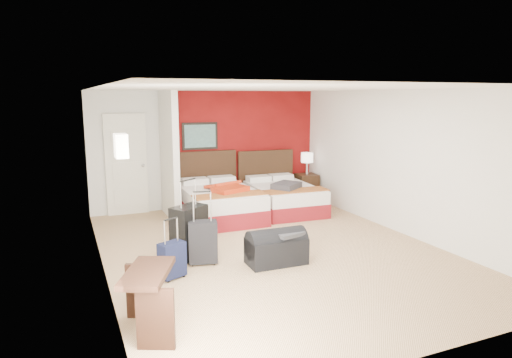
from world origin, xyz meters
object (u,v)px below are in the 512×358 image
bed_right (284,199)px  suitcase_black (189,233)px  table_lamp (307,164)px  suitcase_navy (172,262)px  suitcase_charcoal (203,244)px  red_suitcase_open (226,187)px  desk (149,301)px  bed_left (220,204)px  nightstand (307,187)px  duffel_bag (276,249)px

bed_right → suitcase_black: bearing=-139.1°
table_lamp → suitcase_navy: size_ratio=1.06×
suitcase_charcoal → table_lamp: bearing=55.1°
red_suitcase_open → desk: 4.43m
red_suitcase_open → suitcase_black: (-1.26, -1.88, -0.25)m
bed_left → suitcase_charcoal: suitcase_charcoal is taller
desk → table_lamp: bearing=70.6°
bed_left → table_lamp: bearing=16.5°
bed_left → red_suitcase_open: size_ratio=2.20×
bed_left → suitcase_charcoal: size_ratio=3.21×
bed_right → table_lamp: table_lamp is taller
nightstand → desk: bearing=-129.8°
duffel_bag → suitcase_black: bearing=148.5°
bed_right → desk: 5.28m
bed_right → table_lamp: size_ratio=3.62×
bed_left → red_suitcase_open: (0.10, -0.10, 0.34)m
bed_right → desk: (-3.52, -3.94, 0.07)m
suitcase_navy → desk: size_ratio=0.57×
red_suitcase_open → nightstand: size_ratio=1.40×
suitcase_black → duffel_bag: (1.10, -0.70, -0.17)m
desk → red_suitcase_open: bearing=84.7°
nightstand → suitcase_navy: bearing=-135.6°
suitcase_charcoal → duffel_bag: 1.06m
bed_right → duffel_bag: size_ratio=2.13×
bed_left → suitcase_navy: bearing=-120.2°
suitcase_black → suitcase_navy: 0.78m
table_lamp → duffel_bag: size_ratio=0.59×
bed_left → bed_right: bed_left is taller
suitcase_charcoal → suitcase_black: bearing=127.2°
red_suitcase_open → table_lamp: 2.36m
table_lamp → suitcase_charcoal: size_ratio=0.82×
bed_left → suitcase_navy: bed_left is taller
bed_left → table_lamp: table_lamp is taller
nightstand → suitcase_charcoal: nightstand is taller
suitcase_black → suitcase_navy: (-0.41, -0.65, -0.15)m
red_suitcase_open → suitcase_charcoal: size_ratio=1.46×
bed_left → duffel_bag: bearing=-90.8°
nightstand → table_lamp: bearing=0.0°
bed_right → red_suitcase_open: red_suitcase_open is taller
table_lamp → desk: (-4.43, -4.59, -0.53)m
table_lamp → suitcase_black: table_lamp is taller
suitcase_navy → red_suitcase_open: bearing=33.6°
bed_left → red_suitcase_open: 0.37m
red_suitcase_open → suitcase_black: suitcase_black is taller
nightstand → duffel_bag: nightstand is taller
nightstand → suitcase_black: suitcase_black is taller
red_suitcase_open → desk: (-2.20, -3.83, -0.30)m
bed_left → desk: bearing=-117.6°
nightstand → desk: (-4.43, -4.59, 0.03)m
nightstand → duffel_bag: size_ratio=0.74×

